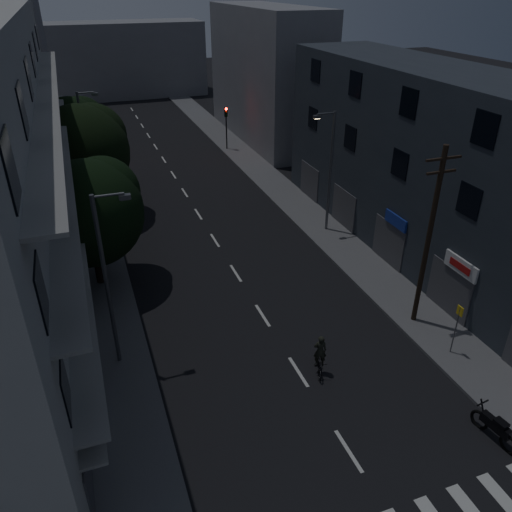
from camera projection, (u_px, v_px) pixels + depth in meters
ground at (197, 212)px, 37.26m from camera, size 160.00×160.00×0.00m
sidewalk_left at (93, 225)px, 34.99m from camera, size 3.00×90.00×0.15m
sidewalk_right at (289, 197)px, 39.47m from camera, size 3.00×90.00×0.15m
lane_markings at (179, 183)px, 42.39m from camera, size 0.15×60.50×0.01m
building_right at (437, 169)px, 29.13m from camera, size 6.19×28.00×11.00m
building_far_left at (15, 63)px, 48.67m from camera, size 6.00×20.00×16.00m
building_far_right at (266, 75)px, 51.64m from camera, size 6.00×20.00×13.00m
building_far_end at (119, 60)px, 71.77m from camera, size 24.00×8.00×10.00m
tree_near at (89, 209)px, 26.29m from camera, size 5.78×5.78×7.12m
tree_mid at (82, 149)px, 33.82m from camera, size 6.47×6.47×7.97m
tree_far at (73, 131)px, 39.47m from camera, size 5.81×5.81×7.18m
traffic_signal_far_right at (226, 119)px, 49.13m from camera, size 0.28×0.37×4.10m
traffic_signal_far_left at (85, 126)px, 47.03m from camera, size 0.28×0.37×4.10m
street_lamp_left_near at (108, 275)px, 20.44m from camera, size 1.51×0.25×8.00m
street_lamp_right at (329, 167)px, 32.18m from camera, size 1.51×0.25×8.00m
street_lamp_left_far at (86, 140)px, 37.45m from camera, size 1.51×0.25×8.00m
utility_pole at (429, 236)px, 22.96m from camera, size 1.80×0.24×9.00m
bus_stop_sign at (457, 321)px, 22.20m from camera, size 0.06×0.35×2.52m
motorcycle at (495, 428)px, 18.63m from camera, size 0.63×2.13×1.37m
cyclist at (319, 360)px, 21.75m from camera, size 1.03×1.66×1.98m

